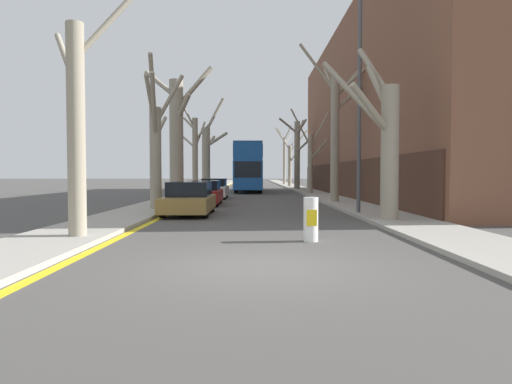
# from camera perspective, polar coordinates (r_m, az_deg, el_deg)

# --- Properties ---
(ground_plane) EXTENTS (300.00, 300.00, 0.00)m
(ground_plane) POSITION_cam_1_polar(r_m,az_deg,el_deg) (8.41, 0.44, -9.24)
(ground_plane) COLOR #4C4947
(sidewalk_left) EXTENTS (2.39, 120.00, 0.12)m
(sidewalk_left) POSITION_cam_1_polar(r_m,az_deg,el_deg) (58.47, -5.22, 0.69)
(sidewalk_left) COLOR #A39E93
(sidewalk_left) RESTS_ON ground
(sidewalk_right) EXTENTS (2.39, 120.00, 0.12)m
(sidewalk_right) POSITION_cam_1_polar(r_m,az_deg,el_deg) (58.49, 4.63, 0.69)
(sidewalk_right) COLOR #A39E93
(sidewalk_right) RESTS_ON ground
(building_facade_right) EXTENTS (10.08, 37.97, 12.65)m
(building_facade_right) POSITION_cam_1_polar(r_m,az_deg,el_deg) (35.72, 18.34, 9.62)
(building_facade_right) COLOR brown
(building_facade_right) RESTS_ON ground
(kerb_line_stripe) EXTENTS (0.24, 120.00, 0.01)m
(kerb_line_stripe) POSITION_cam_1_polar(r_m,az_deg,el_deg) (58.37, -3.87, 0.64)
(kerb_line_stripe) COLOR yellow
(kerb_line_stripe) RESTS_ON ground
(street_tree_left_0) EXTENTS (2.61, 1.73, 6.51)m
(street_tree_left_0) POSITION_cam_1_polar(r_m,az_deg,el_deg) (12.43, -21.44, 8.16)
(street_tree_left_0) COLOR gray
(street_tree_left_0) RESTS_ON ground
(street_tree_left_1) EXTENTS (1.60, 4.33, 6.59)m
(street_tree_left_1) POSITION_cam_1_polar(r_m,az_deg,el_deg) (20.99, -12.40, 5.78)
(street_tree_left_1) COLOR gray
(street_tree_left_1) RESTS_ON ground
(street_tree_left_2) EXTENTS (4.55, 2.78, 8.43)m
(street_tree_left_2) POSITION_cam_1_polar(r_m,az_deg,el_deg) (28.54, -9.88, 7.10)
(street_tree_left_2) COLOR gray
(street_tree_left_2) RESTS_ON ground
(street_tree_left_3) EXTENTS (3.06, 3.85, 8.35)m
(street_tree_left_3) POSITION_cam_1_polar(r_m,az_deg,el_deg) (37.32, -7.68, 5.29)
(street_tree_left_3) COLOR gray
(street_tree_left_3) RESTS_ON ground
(street_tree_left_4) EXTENTS (2.58, 2.05, 9.09)m
(street_tree_left_4) POSITION_cam_1_polar(r_m,az_deg,el_deg) (44.91, -6.13, 4.60)
(street_tree_left_4) COLOR gray
(street_tree_left_4) RESTS_ON ground
(street_tree_right_0) EXTENTS (2.53, 3.30, 6.44)m
(street_tree_right_0) POSITION_cam_1_polar(r_m,az_deg,el_deg) (16.36, 15.83, 6.22)
(street_tree_right_0) COLOR gray
(street_tree_right_0) RESTS_ON ground
(street_tree_right_1) EXTENTS (4.60, 2.06, 9.21)m
(street_tree_right_1) POSITION_cam_1_polar(r_m,az_deg,el_deg) (26.59, 10.00, 8.01)
(street_tree_right_1) COLOR gray
(street_tree_right_1) RESTS_ON ground
(street_tree_right_2) EXTENTS (3.29, 2.14, 6.99)m
(street_tree_right_2) POSITION_cam_1_polar(r_m,az_deg,el_deg) (37.58, 6.85, 4.12)
(street_tree_right_2) COLOR gray
(street_tree_right_2) RESTS_ON ground
(street_tree_right_3) EXTENTS (3.15, 3.41, 7.49)m
(street_tree_right_3) POSITION_cam_1_polar(r_m,az_deg,el_deg) (47.92, 5.17, 4.96)
(street_tree_right_3) COLOR gray
(street_tree_right_3) RESTS_ON ground
(street_tree_right_4) EXTENTS (4.11, 1.73, 7.49)m
(street_tree_right_4) POSITION_cam_1_polar(r_m,az_deg,el_deg) (58.70, 4.30, 3.81)
(street_tree_right_4) COLOR gray
(street_tree_right_4) RESTS_ON ground
(street_tree_right_5) EXTENTS (2.72, 4.76, 9.03)m
(street_tree_right_5) POSITION_cam_1_polar(r_m,az_deg,el_deg) (70.24, 3.57, 4.40)
(street_tree_right_5) COLOR gray
(street_tree_right_5) RESTS_ON ground
(double_decker_bus) EXTENTS (2.49, 11.48, 4.39)m
(double_decker_bus) POSITION_cam_1_polar(r_m,az_deg,el_deg) (42.78, -0.95, 3.36)
(double_decker_bus) COLOR #19519E
(double_decker_bus) RESTS_ON ground
(parked_car_0) EXTENTS (1.86, 4.41, 1.35)m
(parked_car_0) POSITION_cam_1_polar(r_m,az_deg,el_deg) (18.97, -8.36, -0.87)
(parked_car_0) COLOR olive
(parked_car_0) RESTS_ON ground
(parked_car_1) EXTENTS (1.76, 4.54, 1.32)m
(parked_car_1) POSITION_cam_1_polar(r_m,az_deg,el_deg) (24.81, -6.48, -0.14)
(parked_car_1) COLOR maroon
(parked_car_1) RESTS_ON ground
(parked_car_2) EXTENTS (1.75, 4.55, 1.36)m
(parked_car_2) POSITION_cam_1_polar(r_m,az_deg,el_deg) (31.14, -5.24, 0.39)
(parked_car_2) COLOR silver
(parked_car_2) RESTS_ON ground
(lamp_post) EXTENTS (1.40, 0.20, 9.34)m
(lamp_post) POSITION_cam_1_polar(r_m,az_deg,el_deg) (19.26, 12.55, 12.60)
(lamp_post) COLOR #4C4F54
(lamp_post) RESTS_ON ground
(traffic_bollard) EXTENTS (0.36, 0.38, 1.10)m
(traffic_bollard) POSITION_cam_1_polar(r_m,az_deg,el_deg) (11.40, 6.86, -3.41)
(traffic_bollard) COLOR white
(traffic_bollard) RESTS_ON ground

